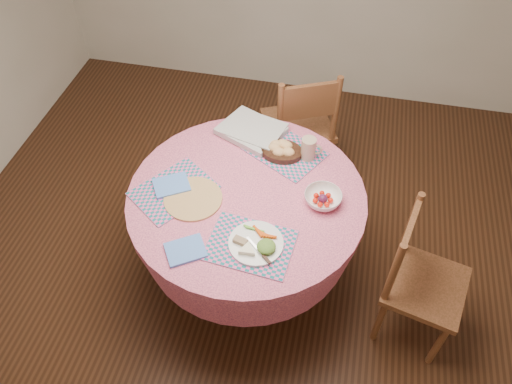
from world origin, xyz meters
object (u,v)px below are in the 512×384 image
chair_right (418,278)px  chair_back (300,125)px  latte_mug (309,149)px  wicker_trivet (193,199)px  dinner_plate (257,243)px  dining_table (247,218)px  fruit_bowl (323,198)px  bread_bowl (281,149)px

chair_right → chair_back: chair_back is taller
latte_mug → chair_right: bearing=-34.6°
wicker_trivet → dinner_plate: dinner_plate is taller
chair_back → wicker_trivet: (-0.41, -0.99, 0.26)m
chair_right → latte_mug: 0.88m
dining_table → fruit_bowl: bearing=4.5°
dinner_plate → bread_bowl: bearing=90.2°
dinner_plate → fruit_bowl: bearing=51.8°
chair_back → wicker_trivet: bearing=42.8°
fruit_bowl → chair_right: bearing=-15.9°
wicker_trivet → dinner_plate: size_ratio=1.15×
bread_bowl → fruit_bowl: bread_bowl is taller
dining_table → bread_bowl: (0.12, 0.33, 0.23)m
chair_right → dinner_plate: (-0.81, -0.18, 0.31)m
chair_back → latte_mug: 0.66m
fruit_bowl → wicker_trivet: bearing=-169.3°
dining_table → wicker_trivet: wicker_trivet is taller
dinner_plate → bread_bowl: 0.64m
chair_right → fruit_bowl: bearing=87.7°
fruit_bowl → chair_back: bearing=105.0°
chair_back → wicker_trivet: chair_back is taller
dinner_plate → fruit_bowl: fruit_bowl is taller
chair_right → chair_back: size_ratio=0.93×
chair_back → bread_bowl: 0.64m
dining_table → wicker_trivet: 0.34m
dining_table → fruit_bowl: 0.45m
chair_right → latte_mug: size_ratio=6.83×
bread_bowl → fruit_bowl: size_ratio=0.95×
dinner_plate → latte_mug: (0.15, 0.64, 0.05)m
wicker_trivet → dinner_plate: (0.38, -0.22, 0.02)m
chair_right → bread_bowl: size_ratio=3.84×
latte_mug → dining_table: bearing=-129.0°
chair_right → bread_bowl: 0.99m
chair_right → chair_back: 1.28m
chair_back → latte_mug: size_ratio=7.31×
dining_table → dinner_plate: size_ratio=4.74×
chair_back → fruit_bowl: size_ratio=3.89×
wicker_trivet → fruit_bowl: size_ratio=1.24×
dining_table → chair_back: chair_back is taller
chair_back → fruit_bowl: 0.94m
chair_back → dinner_plate: 1.23m
latte_mug → fruit_bowl: (0.12, -0.30, -0.04)m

